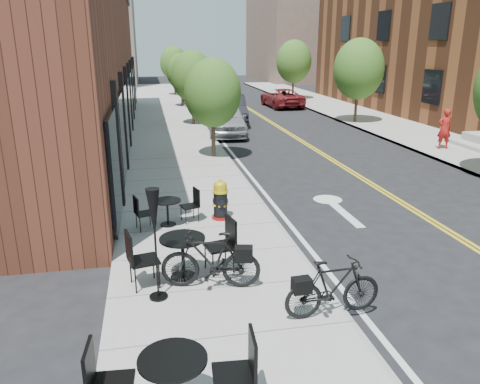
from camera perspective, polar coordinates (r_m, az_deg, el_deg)
ground at (r=10.57m, az=7.01°, el=-7.15°), size 120.00×120.00×0.00m
sidewalk_near at (r=19.61m, az=-7.70°, el=4.67°), size 4.00×70.00×0.12m
sidewalk_far at (r=23.56m, az=22.98°, el=5.60°), size 4.00×70.00×0.12m
building_near at (r=23.36m, az=-20.18°, el=14.37°), size 5.00×28.00×7.00m
bg_building_left at (r=57.31m, az=-16.87°, el=17.51°), size 8.00×14.00×10.00m
bg_building_right at (r=62.12m, az=7.13°, el=18.97°), size 10.00×16.00×12.00m
tree_near_a at (r=18.35m, az=-3.36°, el=11.97°), size 2.20×2.20×3.81m
tree_near_b at (r=26.27m, az=-5.85°, el=13.85°), size 2.30×2.30×3.98m
tree_near_c at (r=34.24m, az=-7.19°, el=14.35°), size 2.10×2.10×3.67m
tree_near_d at (r=42.20m, az=-8.05°, el=15.27°), size 2.40×2.40×4.11m
tree_far_b at (r=27.72m, az=14.27°, el=14.32°), size 2.80×2.80×4.62m
tree_far_c at (r=38.92m, az=6.58°, el=15.53°), size 2.80×2.80×4.62m
fire_hydrant at (r=11.89m, az=-2.40°, el=-0.99°), size 0.57×0.57×1.04m
bicycle_left at (r=8.57m, az=-3.62°, el=-8.27°), size 1.89×0.90×1.10m
bicycle_right at (r=7.90m, az=11.29°, el=-11.36°), size 1.69×0.57×1.00m
bistro_set_a at (r=5.99m, az=-8.11°, el=-21.54°), size 1.93×0.88×1.03m
bistro_set_b at (r=8.95m, az=-7.00°, el=-7.24°), size 2.05×1.03×1.08m
bistro_set_c at (r=11.60m, az=-8.83°, el=-2.05°), size 1.60×0.83×0.84m
patio_umbrella at (r=7.98m, az=-10.42°, el=-3.51°), size 0.33×0.33×2.02m
parked_car_a at (r=23.76m, az=-1.61°, el=8.85°), size 2.36×4.78×1.57m
parked_car_b at (r=27.44m, az=-1.23°, el=10.07°), size 2.18×5.00×1.60m
parked_car_c at (r=36.52m, az=-5.09°, el=11.90°), size 2.98×5.78×1.60m
parked_car_far at (r=34.69m, az=5.10°, el=11.37°), size 2.39×4.85×1.33m
pedestrian at (r=21.74m, az=23.66°, el=7.06°), size 0.66×0.48×1.70m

